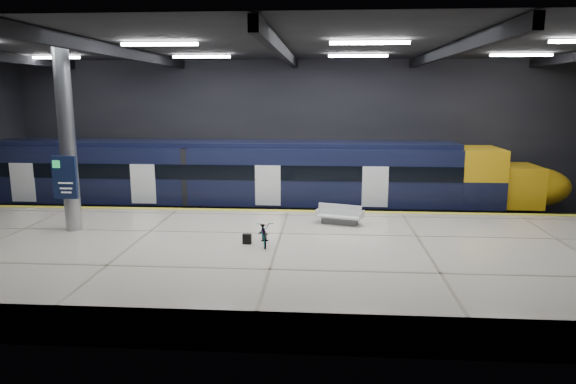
# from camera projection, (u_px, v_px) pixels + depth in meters

# --- Properties ---
(ground) EXTENTS (30.00, 30.00, 0.00)m
(ground) POSITION_uv_depth(u_px,v_px,m) (283.00, 253.00, 20.39)
(ground) COLOR black
(ground) RESTS_ON ground
(room_shell) EXTENTS (30.10, 16.10, 8.05)m
(room_shell) POSITION_uv_depth(u_px,v_px,m) (283.00, 108.00, 19.31)
(room_shell) COLOR black
(room_shell) RESTS_ON ground
(platform) EXTENTS (30.00, 11.00, 1.10)m
(platform) POSITION_uv_depth(u_px,v_px,m) (278.00, 260.00, 17.84)
(platform) COLOR beige
(platform) RESTS_ON ground
(safety_strip) EXTENTS (30.00, 0.40, 0.01)m
(safety_strip) POSITION_uv_depth(u_px,v_px,m) (288.00, 211.00, 22.87)
(safety_strip) COLOR gold
(safety_strip) RESTS_ON platform
(rails) EXTENTS (30.00, 1.52, 0.16)m
(rails) POSITION_uv_depth(u_px,v_px,m) (292.00, 218.00, 25.76)
(rails) COLOR gray
(rails) RESTS_ON ground
(train) EXTENTS (29.40, 2.84, 3.79)m
(train) POSITION_uv_depth(u_px,v_px,m) (247.00, 179.00, 25.54)
(train) COLOR black
(train) RESTS_ON ground
(bench) EXTENTS (1.97, 1.27, 0.81)m
(bench) POSITION_uv_depth(u_px,v_px,m) (340.00, 217.00, 20.53)
(bench) COLOR #595B60
(bench) RESTS_ON platform
(bicycle) EXTENTS (0.87, 1.73, 0.87)m
(bicycle) POSITION_uv_depth(u_px,v_px,m) (264.00, 232.00, 17.75)
(bicycle) COLOR #99999E
(bicycle) RESTS_ON platform
(pannier_bag) EXTENTS (0.30, 0.19, 0.35)m
(pannier_bag) POSITION_uv_depth(u_px,v_px,m) (247.00, 239.00, 17.84)
(pannier_bag) COLOR black
(pannier_bag) RESTS_ON platform
(info_column) EXTENTS (0.90, 0.78, 6.90)m
(info_column) POSITION_uv_depth(u_px,v_px,m) (67.00, 142.00, 19.10)
(info_column) COLOR #9EA0A5
(info_column) RESTS_ON platform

